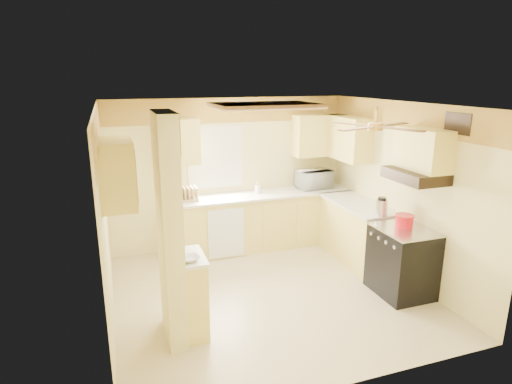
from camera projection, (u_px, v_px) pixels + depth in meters
name	position (u px, v px, depth m)	size (l,w,h in m)	color
floor	(270.00, 293.00, 5.77)	(4.00, 4.00, 0.00)	tan
ceiling	(271.00, 105.00, 5.11)	(4.00, 4.00, 0.00)	white
wall_back	(230.00, 174.00, 7.17)	(4.00, 4.00, 0.00)	#E7D98D
wall_front	(348.00, 265.00, 3.71)	(4.00, 4.00, 0.00)	#E7D98D
wall_left	(105.00, 221.00, 4.81)	(3.80, 3.80, 0.00)	#E7D98D
wall_right	(402.00, 191.00, 6.07)	(3.80, 3.80, 0.00)	#E7D98D
wallpaper_border	(229.00, 110.00, 6.88)	(4.00, 0.02, 0.40)	#F6C448
partition_column	(170.00, 231.00, 4.51)	(0.20, 0.70, 2.50)	#E7D98D
partition_ledge	(193.00, 296.00, 4.79)	(0.25, 0.55, 0.90)	#DFC967
ledge_top	(191.00, 257.00, 4.67)	(0.28, 0.58, 0.04)	silver
lower_cabinets_back	(264.00, 221.00, 7.27)	(3.00, 0.60, 0.90)	#DFC967
lower_cabinets_right	(357.00, 233.00, 6.73)	(0.60, 1.40, 0.90)	#DFC967
countertop_back	(264.00, 195.00, 7.13)	(3.04, 0.64, 0.04)	silver
countertop_right	(358.00, 204.00, 6.61)	(0.64, 1.44, 0.04)	silver
dishwasher_panel	(226.00, 233.00, 6.75)	(0.58, 0.02, 0.80)	white
window	(215.00, 157.00, 7.00)	(0.92, 0.02, 1.02)	white
upper_cab_back_left	(179.00, 142.00, 6.59)	(0.60, 0.35, 0.70)	#DFC967
upper_cab_back_right	(319.00, 135.00, 7.34)	(0.90, 0.35, 0.70)	#DFC967
upper_cab_right	(348.00, 138.00, 7.00)	(0.35, 1.00, 0.70)	#DFC967
upper_cab_left_wall	(117.00, 173.00, 4.48)	(0.35, 0.75, 0.70)	#DFC967
upper_cab_over_stove	(423.00, 149.00, 5.33)	(0.35, 0.76, 0.52)	#DFC967
stove	(402.00, 261.00, 5.67)	(0.68, 0.77, 0.92)	black
range_hood	(415.00, 176.00, 5.39)	(0.50, 0.76, 0.14)	black
poster_menu	(177.00, 175.00, 4.39)	(0.02, 0.42, 0.57)	black
poster_nashville	(180.00, 234.00, 4.56)	(0.02, 0.42, 0.57)	black
ceiling_light_panel	(265.00, 106.00, 5.61)	(1.35, 0.95, 0.06)	brown
ceiling_fan	(375.00, 126.00, 4.84)	(1.15, 1.15, 0.26)	gold
vent_grate	(458.00, 123.00, 4.97)	(0.02, 0.40, 0.25)	black
microwave	(314.00, 179.00, 7.43)	(0.57, 0.39, 0.32)	white
bowl	(190.00, 258.00, 4.53)	(0.20, 0.20, 0.05)	white
dutch_oven	(404.00, 221.00, 5.60)	(0.25, 0.25, 0.16)	red
kettle	(381.00, 207.00, 5.97)	(0.17, 0.17, 0.26)	silver
dish_rack	(186.00, 196.00, 6.71)	(0.37, 0.28, 0.21)	tan
utensil_crock	(258.00, 189.00, 7.14)	(0.10, 0.10, 0.20)	white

